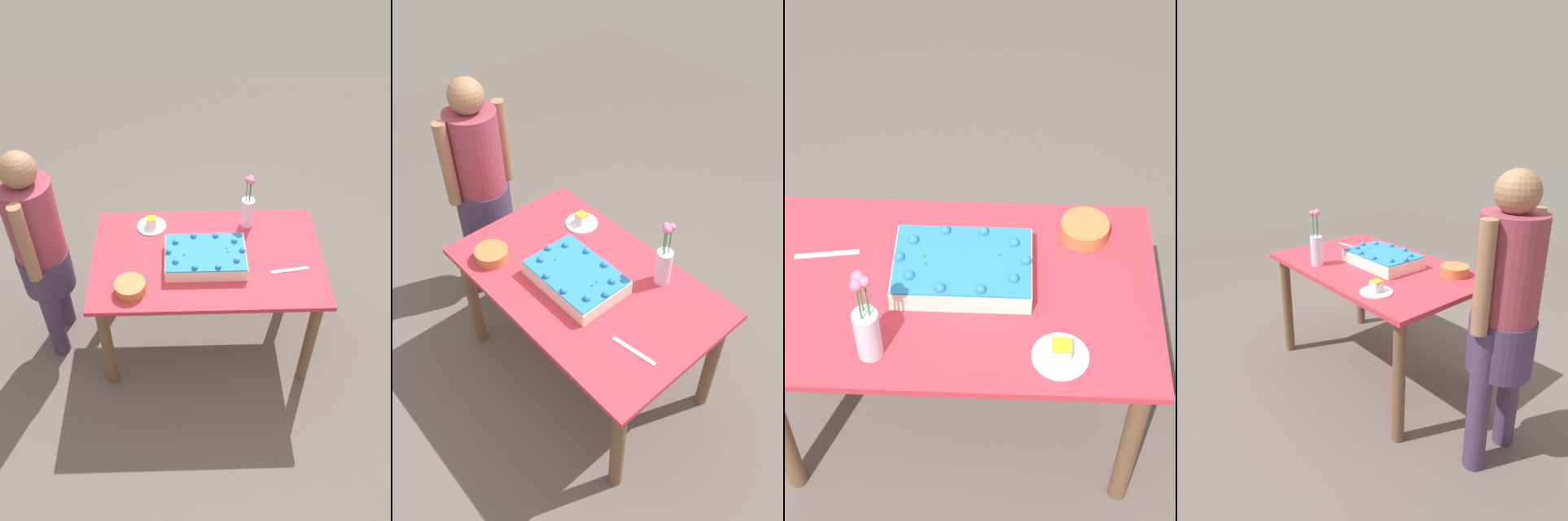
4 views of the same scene
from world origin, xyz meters
The scene contains 8 objects.
ground_plane centered at (0.00, 0.00, 0.00)m, with size 8.00×8.00×0.00m, color #625953.
dining_table centered at (0.00, 0.00, 0.65)m, with size 1.38×0.84×0.78m.
sheet_cake centered at (0.01, 0.05, 0.82)m, with size 0.47×0.32×0.11m.
serving_plate_with_slice centered at (0.34, -0.28, 0.80)m, with size 0.18×0.18×0.07m.
cake_knife centered at (-0.47, 0.13, 0.78)m, with size 0.23×0.02×0.00m, color silver.
flower_vase centered at (-0.26, -0.28, 0.90)m, with size 0.08×0.08×0.37m.
fruit_bowl centered at (0.44, 0.26, 0.81)m, with size 0.18×0.18×0.06m, color #C07540.
person_standing centered at (0.99, -0.03, 0.85)m, with size 0.31×0.45×1.49m.
Camera 2 is at (-1.33, 1.18, 2.64)m, focal length 35.00 mm.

